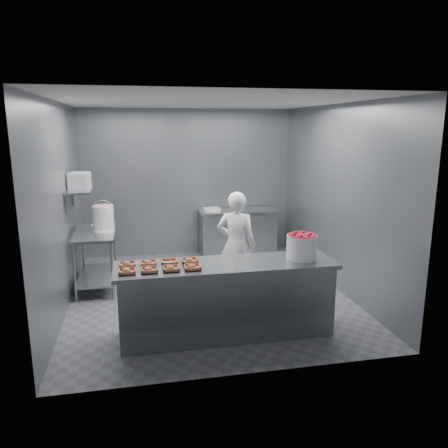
# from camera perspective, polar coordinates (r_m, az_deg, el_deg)

# --- Properties ---
(floor) EXTENTS (4.50, 4.50, 0.00)m
(floor) POSITION_cam_1_polar(r_m,az_deg,el_deg) (6.69, -2.08, -9.03)
(floor) COLOR #4C4C51
(floor) RESTS_ON ground
(ceiling) EXTENTS (4.50, 4.50, 0.00)m
(ceiling) POSITION_cam_1_polar(r_m,az_deg,el_deg) (6.23, -2.30, 15.67)
(ceiling) COLOR white
(ceiling) RESTS_ON wall_back
(wall_back) EXTENTS (4.00, 0.04, 2.80)m
(wall_back) POSITION_cam_1_polar(r_m,az_deg,el_deg) (8.52, -4.66, 5.38)
(wall_back) COLOR slate
(wall_back) RESTS_ON ground
(wall_left) EXTENTS (0.04, 4.50, 2.80)m
(wall_left) POSITION_cam_1_polar(r_m,az_deg,el_deg) (6.31, -20.42, 2.08)
(wall_left) COLOR slate
(wall_left) RESTS_ON ground
(wall_right) EXTENTS (0.04, 4.50, 2.80)m
(wall_right) POSITION_cam_1_polar(r_m,az_deg,el_deg) (6.92, 14.42, 3.34)
(wall_right) COLOR slate
(wall_right) RESTS_ON ground
(service_counter) EXTENTS (2.60, 0.70, 0.90)m
(service_counter) POSITION_cam_1_polar(r_m,az_deg,el_deg) (5.29, 0.31, -9.76)
(service_counter) COLOR slate
(service_counter) RESTS_ON ground
(prep_table) EXTENTS (0.60, 1.20, 0.90)m
(prep_table) POSITION_cam_1_polar(r_m,az_deg,el_deg) (7.02, -16.38, -3.38)
(prep_table) COLOR slate
(prep_table) RESTS_ON ground
(back_counter) EXTENTS (1.50, 0.60, 0.90)m
(back_counter) POSITION_cam_1_polar(r_m,az_deg,el_deg) (8.50, 1.77, -1.09)
(back_counter) COLOR slate
(back_counter) RESTS_ON ground
(wall_shelf) EXTENTS (0.35, 0.90, 0.03)m
(wall_shelf) POSITION_cam_1_polar(r_m,az_deg,el_deg) (6.85, -18.29, 4.29)
(wall_shelf) COLOR slate
(wall_shelf) RESTS_ON wall_left
(tray_0) EXTENTS (0.19, 0.18, 0.06)m
(tray_0) POSITION_cam_1_polar(r_m,az_deg,el_deg) (4.91, -12.58, -6.01)
(tray_0) COLOR tan
(tray_0) RESTS_ON service_counter
(tray_1) EXTENTS (0.19, 0.18, 0.06)m
(tray_1) POSITION_cam_1_polar(r_m,az_deg,el_deg) (4.91, -9.77, -5.89)
(tray_1) COLOR tan
(tray_1) RESTS_ON service_counter
(tray_2) EXTENTS (0.19, 0.18, 0.06)m
(tray_2) POSITION_cam_1_polar(r_m,az_deg,el_deg) (4.92, -6.96, -5.75)
(tray_2) COLOR tan
(tray_2) RESTS_ON service_counter
(tray_3) EXTENTS (0.19, 0.18, 0.06)m
(tray_3) POSITION_cam_1_polar(r_m,az_deg,el_deg) (4.95, -4.18, -5.61)
(tray_3) COLOR tan
(tray_3) RESTS_ON service_counter
(tray_4) EXTENTS (0.19, 0.18, 0.06)m
(tray_4) POSITION_cam_1_polar(r_m,az_deg,el_deg) (5.15, -12.54, -5.14)
(tray_4) COLOR tan
(tray_4) RESTS_ON service_counter
(tray_5) EXTENTS (0.19, 0.18, 0.06)m
(tray_5) POSITION_cam_1_polar(r_m,az_deg,el_deg) (5.15, -9.86, -5.02)
(tray_5) COLOR tan
(tray_5) RESTS_ON service_counter
(tray_6) EXTENTS (0.19, 0.18, 0.04)m
(tray_6) POSITION_cam_1_polar(r_m,az_deg,el_deg) (5.16, -7.16, -4.92)
(tray_6) COLOR tan
(tray_6) RESTS_ON service_counter
(tray_7) EXTENTS (0.19, 0.18, 0.06)m
(tray_7) POSITION_cam_1_polar(r_m,az_deg,el_deg) (5.18, -4.54, -4.76)
(tray_7) COLOR tan
(tray_7) RESTS_ON service_counter
(worker) EXTENTS (0.68, 0.58, 1.57)m
(worker) POSITION_cam_1_polar(r_m,az_deg,el_deg) (6.36, 1.61, -2.72)
(worker) COLOR white
(worker) RESTS_ON ground
(strawberry_tub) EXTENTS (0.37, 0.37, 0.30)m
(strawberry_tub) POSITION_cam_1_polar(r_m,az_deg,el_deg) (5.35, 10.11, -2.81)
(strawberry_tub) COLOR white
(strawberry_tub) RESTS_ON service_counter
(glaze_bucket) EXTENTS (0.33, 0.31, 0.48)m
(glaze_bucket) POSITION_cam_1_polar(r_m,az_deg,el_deg) (6.89, -15.48, 0.78)
(glaze_bucket) COLOR white
(glaze_bucket) RESTS_ON prep_table
(bucket_lid) EXTENTS (0.39, 0.39, 0.02)m
(bucket_lid) POSITION_cam_1_polar(r_m,az_deg,el_deg) (6.90, -15.40, -0.86)
(bucket_lid) COLOR white
(bucket_lid) RESTS_ON prep_table
(rag) EXTENTS (0.14, 0.12, 0.02)m
(rag) POSITION_cam_1_polar(r_m,az_deg,el_deg) (7.38, -16.41, -0.10)
(rag) COLOR #CCB28C
(rag) RESTS_ON prep_table
(appliance) EXTENTS (0.31, 0.35, 0.24)m
(appliance) POSITION_cam_1_polar(r_m,az_deg,el_deg) (6.85, -18.35, 5.41)
(appliance) COLOR gray
(appliance) RESTS_ON wall_shelf
(paper_stack) EXTENTS (0.31, 0.23, 0.06)m
(paper_stack) POSITION_cam_1_polar(r_m,az_deg,el_deg) (8.30, -1.65, 1.94)
(paper_stack) COLOR silver
(paper_stack) RESTS_ON back_counter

